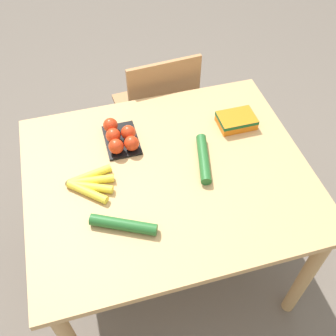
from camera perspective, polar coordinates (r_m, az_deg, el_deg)
The scene contains 8 objects.
ground_plane at distance 2.25m, azimuth 0.00°, elevation -13.03°, with size 12.00×12.00×0.00m, color #665B51.
dining_table at distance 1.69m, azimuth 0.00°, elevation -2.95°, with size 1.16×0.96×0.76m.
chair at distance 2.31m, azimuth -1.50°, elevation 8.16°, with size 0.45×0.43×0.88m.
banana_bunch at distance 1.58m, azimuth -11.36°, elevation -2.22°, with size 0.19×0.19×0.03m.
tomato_pack at distance 1.71m, azimuth -6.95°, elevation 4.47°, with size 0.14×0.21×0.07m.
carrot_bag at distance 1.81m, azimuth 9.91°, elevation 6.89°, with size 0.16×0.12×0.05m.
cucumber_near at distance 1.45m, azimuth -6.50°, elevation -8.17°, with size 0.24×0.15×0.04m.
cucumber_far at distance 1.64m, azimuth 5.18°, elevation 1.37°, with size 0.10×0.25×0.04m.
Camera 1 is at (-0.27, -0.98, 2.00)m, focal length 42.00 mm.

